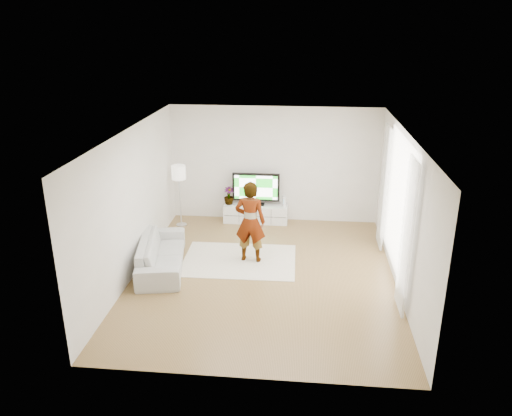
# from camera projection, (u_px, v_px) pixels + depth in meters

# --- Properties ---
(floor) EXTENTS (6.00, 6.00, 0.00)m
(floor) POSITION_uv_depth(u_px,v_px,m) (263.00, 275.00, 9.67)
(floor) COLOR olive
(floor) RESTS_ON ground
(ceiling) EXTENTS (6.00, 6.00, 0.00)m
(ceiling) POSITION_uv_depth(u_px,v_px,m) (264.00, 133.00, 8.70)
(ceiling) COLOR white
(ceiling) RESTS_ON wall_back
(wall_left) EXTENTS (0.02, 6.00, 2.80)m
(wall_left) POSITION_uv_depth(u_px,v_px,m) (132.00, 203.00, 9.42)
(wall_left) COLOR white
(wall_left) RESTS_ON floor
(wall_right) EXTENTS (0.02, 6.00, 2.80)m
(wall_right) POSITION_uv_depth(u_px,v_px,m) (402.00, 213.00, 8.95)
(wall_right) COLOR white
(wall_right) RESTS_ON floor
(wall_back) EXTENTS (5.00, 0.02, 2.80)m
(wall_back) POSITION_uv_depth(u_px,v_px,m) (274.00, 165.00, 11.98)
(wall_back) COLOR white
(wall_back) RESTS_ON floor
(wall_front) EXTENTS (5.00, 0.02, 2.80)m
(wall_front) POSITION_uv_depth(u_px,v_px,m) (244.00, 289.00, 6.39)
(wall_front) COLOR white
(wall_front) RESTS_ON floor
(window) EXTENTS (0.01, 2.60, 2.50)m
(window) POSITION_uv_depth(u_px,v_px,m) (399.00, 204.00, 9.22)
(window) COLOR white
(window) RESTS_ON wall_right
(curtain_near) EXTENTS (0.04, 0.70, 2.60)m
(curtain_near) POSITION_uv_depth(u_px,v_px,m) (407.00, 237.00, 8.05)
(curtain_near) COLOR white
(curtain_near) RESTS_ON floor
(curtain_far) EXTENTS (0.04, 0.70, 2.60)m
(curtain_far) POSITION_uv_depth(u_px,v_px,m) (384.00, 188.00, 10.47)
(curtain_far) COLOR white
(curtain_far) RESTS_ON floor
(media_console) EXTENTS (1.56, 0.44, 0.44)m
(media_console) POSITION_uv_depth(u_px,v_px,m) (256.00, 213.00, 12.22)
(media_console) COLOR white
(media_console) RESTS_ON floor
(television) EXTENTS (1.14, 0.22, 0.79)m
(television) POSITION_uv_depth(u_px,v_px,m) (256.00, 188.00, 12.02)
(television) COLOR black
(television) RESTS_ON media_console
(game_console) EXTENTS (0.09, 0.18, 0.24)m
(game_console) POSITION_uv_depth(u_px,v_px,m) (284.00, 201.00, 12.03)
(game_console) COLOR white
(game_console) RESTS_ON media_console
(potted_plant) EXTENTS (0.30, 0.30, 0.43)m
(potted_plant) POSITION_uv_depth(u_px,v_px,m) (229.00, 196.00, 12.13)
(potted_plant) COLOR #3F7238
(potted_plant) RESTS_ON media_console
(rug) EXTENTS (2.32, 1.69, 0.01)m
(rug) POSITION_uv_depth(u_px,v_px,m) (239.00, 260.00, 10.28)
(rug) COLOR white
(rug) RESTS_ON floor
(player) EXTENTS (0.65, 0.46, 1.69)m
(player) POSITION_uv_depth(u_px,v_px,m) (250.00, 222.00, 9.99)
(player) COLOR #334772
(player) RESTS_ON rug
(sofa) EXTENTS (1.20, 2.22, 0.61)m
(sofa) POSITION_uv_depth(u_px,v_px,m) (161.00, 253.00, 9.88)
(sofa) COLOR #BBBBB6
(sofa) RESTS_ON floor
(floor_lamp) EXTENTS (0.33, 0.33, 1.48)m
(floor_lamp) POSITION_uv_depth(u_px,v_px,m) (179.00, 175.00, 11.65)
(floor_lamp) COLOR silver
(floor_lamp) RESTS_ON floor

